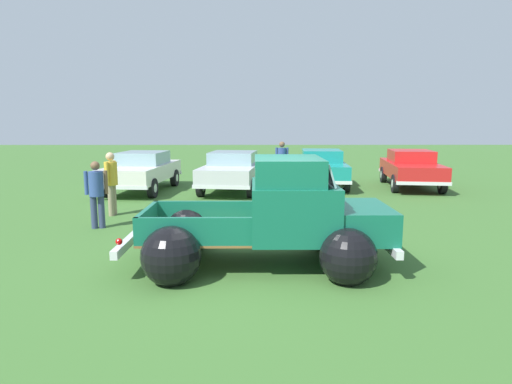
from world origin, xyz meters
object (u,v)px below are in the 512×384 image
(show_car_1, at_px, (233,170))
(lane_cone_1, at_px, (305,214))
(vintage_pickup_truck, at_px, (278,223))
(show_car_2, at_px, (322,167))
(spectator_0, at_px, (111,180))
(spectator_2, at_px, (282,160))
(show_car_3, at_px, (411,167))
(spectator_1, at_px, (97,191))
(lane_cone_0, at_px, (195,218))
(show_car_0, at_px, (142,170))

(show_car_1, height_order, lane_cone_1, show_car_1)
(vintage_pickup_truck, xyz_separation_m, show_car_2, (2.21, 9.47, 0.02))
(vintage_pickup_truck, distance_m, spectator_0, 5.99)
(vintage_pickup_truck, xyz_separation_m, spectator_2, (0.71, 10.16, 0.23))
(spectator_2, bearing_deg, show_car_1, 129.20)
(show_car_3, bearing_deg, spectator_1, -48.58)
(vintage_pickup_truck, distance_m, show_car_1, 8.54)
(spectator_2, relative_size, lane_cone_0, 2.74)
(show_car_1, xyz_separation_m, spectator_0, (-3.07, -4.27, 0.20))
(show_car_2, xyz_separation_m, lane_cone_1, (-1.41, -6.64, -0.47))
(show_car_2, relative_size, spectator_1, 2.68)
(show_car_3, distance_m, spectator_2, 5.01)
(vintage_pickup_truck, distance_m, show_car_0, 9.54)
(show_car_0, bearing_deg, show_car_2, 104.44)
(show_car_0, bearing_deg, lane_cone_0, 29.82)
(vintage_pickup_truck, bearing_deg, spectator_0, 135.87)
(show_car_1, relative_size, show_car_3, 1.01)
(vintage_pickup_truck, bearing_deg, lane_cone_0, 126.57)
(show_car_2, distance_m, lane_cone_0, 8.10)
(vintage_pickup_truck, height_order, spectator_0, vintage_pickup_truck)
(spectator_0, distance_m, lane_cone_0, 3.10)
(show_car_3, bearing_deg, show_car_2, -86.17)
(vintage_pickup_truck, bearing_deg, show_car_1, 98.36)
(show_car_1, relative_size, spectator_2, 2.61)
(show_car_0, bearing_deg, lane_cone_1, 49.01)
(show_car_3, xyz_separation_m, spectator_2, (-4.92, 0.93, 0.21))
(vintage_pickup_truck, height_order, spectator_2, vintage_pickup_truck)
(show_car_1, height_order, show_car_3, same)
(spectator_2, distance_m, lane_cone_0, 8.14)
(vintage_pickup_truck, relative_size, show_car_3, 1.04)
(lane_cone_0, bearing_deg, spectator_1, 173.55)
(spectator_0, relative_size, lane_cone_1, 2.73)
(spectator_0, relative_size, spectator_1, 1.07)
(show_car_1, bearing_deg, lane_cone_1, 26.91)
(spectator_0, bearing_deg, vintage_pickup_truck, 142.98)
(show_car_2, bearing_deg, vintage_pickup_truck, -8.87)
(show_car_0, height_order, spectator_2, spectator_2)
(vintage_pickup_truck, xyz_separation_m, show_car_3, (5.63, 9.24, 0.02))
(show_car_3, distance_m, lane_cone_1, 8.04)
(show_car_1, bearing_deg, spectator_0, -28.50)
(spectator_0, xyz_separation_m, lane_cone_0, (2.48, -1.73, -0.67))
(show_car_0, distance_m, show_car_2, 6.81)
(show_car_1, distance_m, spectator_1, 6.46)
(vintage_pickup_truck, height_order, show_car_1, vintage_pickup_truck)
(show_car_0, relative_size, show_car_2, 1.03)
(show_car_2, relative_size, lane_cone_0, 6.85)
(show_car_3, bearing_deg, lane_cone_1, -29.23)
(vintage_pickup_truck, distance_m, show_car_3, 10.82)
(show_car_0, distance_m, lane_cone_0, 6.55)
(show_car_1, height_order, spectator_1, spectator_1)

